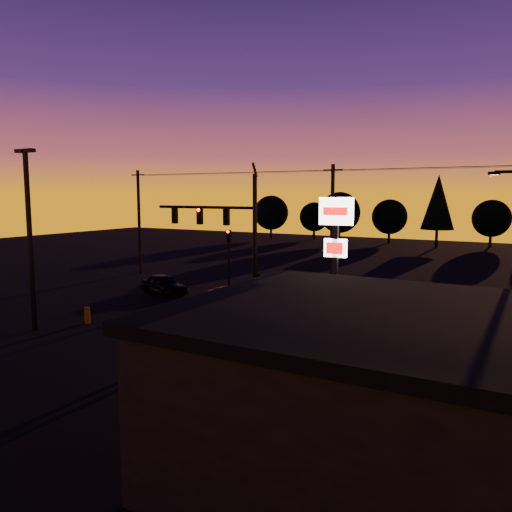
{
  "coord_description": "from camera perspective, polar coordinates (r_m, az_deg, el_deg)",
  "views": [
    {
      "loc": [
        14.71,
        -18.99,
        6.93
      ],
      "look_at": [
        1.0,
        5.0,
        3.5
      ],
      "focal_mm": 35.0,
      "sensor_mm": 36.0,
      "label": 1
    }
  ],
  "objects": [
    {
      "name": "utility_pole_0",
      "position": [
        45.13,
        -13.21,
        3.92
      ],
      "size": [
        1.4,
        0.26,
        9.0
      ],
      "color": "black",
      "rests_on": "ground"
    },
    {
      "name": "tree_5",
      "position": [
        73.28,
        25.32,
        3.9
      ],
      "size": [
        4.95,
        4.95,
        6.22
      ],
      "color": "black",
      "rests_on": "ground"
    },
    {
      "name": "lane_arrow",
      "position": [
        26.01,
        -4.66,
        -8.39
      ],
      "size": [
        1.2,
        3.1,
        0.01
      ],
      "color": "beige",
      "rests_on": "ground"
    },
    {
      "name": "tree_1",
      "position": [
        78.34,
        6.67,
        4.46
      ],
      "size": [
        4.54,
        4.54,
        5.71
      ],
      "color": "black",
      "rests_on": "ground"
    },
    {
      "name": "ground",
      "position": [
        25.0,
        -7.8,
        -9.08
      ],
      "size": [
        120.0,
        120.0,
        0.0
      ],
      "primitive_type": "plane",
      "color": "black",
      "rests_on": "ground"
    },
    {
      "name": "pylon_sign",
      "position": [
        21.98,
        9.09,
        1.73
      ],
      "size": [
        1.5,
        0.28,
        6.8
      ],
      "color": "black",
      "rests_on": "ground"
    },
    {
      "name": "tree_3",
      "position": [
        73.48,
        15.02,
        4.35
      ],
      "size": [
        4.95,
        4.95,
        6.22
      ],
      "color": "black",
      "rests_on": "ground"
    },
    {
      "name": "suv_parked",
      "position": [
        17.12,
        17.1,
        -14.76
      ],
      "size": [
        3.63,
        5.15,
        1.3
      ],
      "primitive_type": "imported",
      "rotation": [
        0.0,
        0.0,
        0.35
      ],
      "color": "black",
      "rests_on": "ground"
    },
    {
      "name": "car_mid",
      "position": [
        30.75,
        -2.33,
        -4.74
      ],
      "size": [
        4.08,
        2.22,
        1.28
      ],
      "primitive_type": "imported",
      "rotation": [
        0.0,
        0.0,
        1.33
      ],
      "color": "black",
      "rests_on": "ground"
    },
    {
      "name": "secondary_signal",
      "position": [
        36.52,
        -3.12,
        0.67
      ],
      "size": [
        0.3,
        0.31,
        4.35
      ],
      "color": "black",
      "rests_on": "ground"
    },
    {
      "name": "parking_lot_light",
      "position": [
        27.42,
        -24.49,
        2.97
      ],
      "size": [
        1.25,
        0.3,
        9.14
      ],
      "color": "black",
      "rests_on": "ground"
    },
    {
      "name": "bollard",
      "position": [
        28.58,
        -18.73,
        -6.42
      ],
      "size": [
        0.3,
        0.3,
        0.89
      ],
      "primitive_type": "cylinder",
      "color": "#A46101",
      "rests_on": "ground"
    },
    {
      "name": "tree_4",
      "position": [
        68.99,
        20.09,
        5.81
      ],
      "size": [
        4.18,
        4.18,
        9.5
      ],
      "color": "black",
      "rests_on": "ground"
    },
    {
      "name": "utility_pole_1",
      "position": [
        35.43,
        8.67,
        3.21
      ],
      "size": [
        1.4,
        0.26,
        9.0
      ],
      "color": "black",
      "rests_on": "ground"
    },
    {
      "name": "store_building",
      "position": [
        12.56,
        20.4,
        -15.71
      ],
      "size": [
        12.4,
        8.4,
        4.25
      ],
      "color": "black",
      "rests_on": "ground"
    },
    {
      "name": "car_left",
      "position": [
        35.44,
        -10.52,
        -3.19
      ],
      "size": [
        4.33,
        2.68,
        1.37
      ],
      "primitive_type": "imported",
      "rotation": [
        0.0,
        0.0,
        1.29
      ],
      "color": "black",
      "rests_on": "ground"
    },
    {
      "name": "traffic_signal_mast",
      "position": [
        27.41,
        -3.04,
        2.9
      ],
      "size": [
        6.79,
        0.52,
        8.58
      ],
      "color": "black",
      "rests_on": "ground"
    },
    {
      "name": "car_right",
      "position": [
        29.06,
        15.3,
        -5.74
      ],
      "size": [
        4.43,
        2.4,
        1.22
      ],
      "primitive_type": "imported",
      "rotation": [
        0.0,
        0.0,
        -1.74
      ],
      "color": "black",
      "rests_on": "ground"
    },
    {
      "name": "tree_2",
      "position": [
        71.44,
        9.54,
        4.92
      ],
      "size": [
        5.77,
        5.78,
        7.26
      ],
      "color": "black",
      "rests_on": "ground"
    },
    {
      "name": "tree_0",
      "position": [
        78.2,
        1.74,
        4.96
      ],
      "size": [
        5.36,
        5.36,
        6.74
      ],
      "color": "black",
      "rests_on": "ground"
    },
    {
      "name": "power_wires",
      "position": [
        35.39,
        8.8,
        9.64
      ],
      "size": [
        36.0,
        1.22,
        0.07
      ],
      "color": "black",
      "rests_on": "ground"
    }
  ]
}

